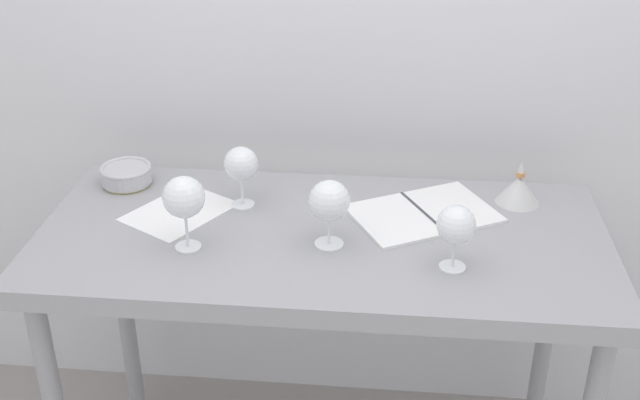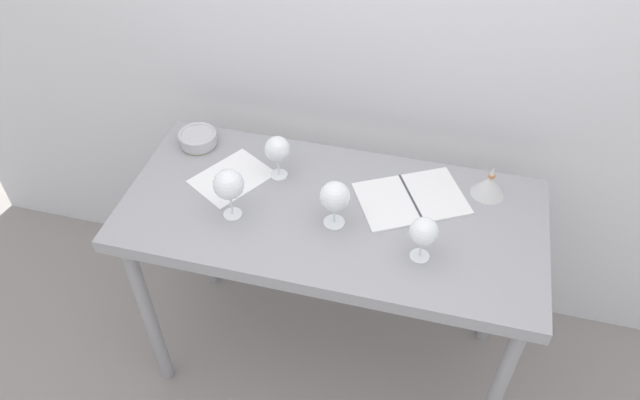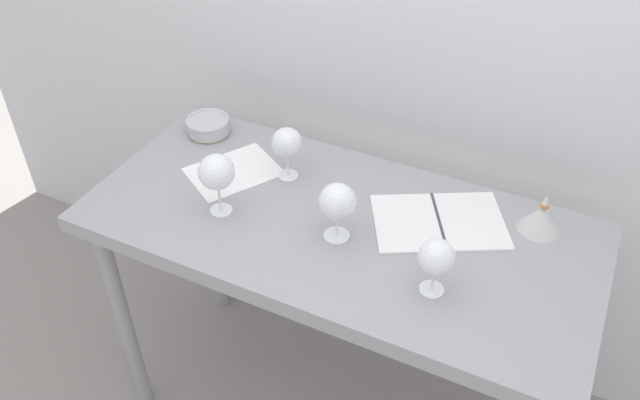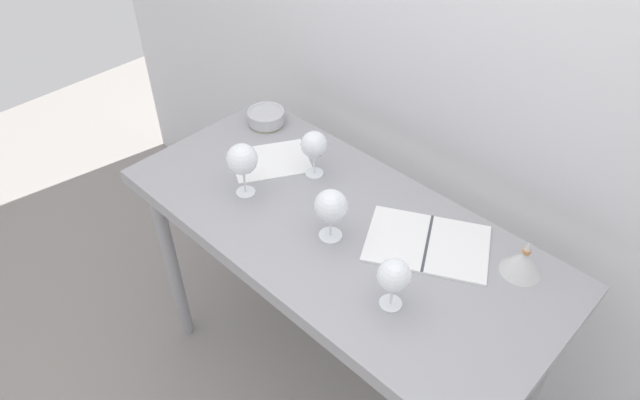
{
  "view_description": "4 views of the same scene",
  "coord_description": "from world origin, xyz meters",
  "views": [
    {
      "loc": [
        0.16,
        -1.67,
        1.86
      ],
      "look_at": [
        -0.01,
        0.02,
        0.97
      ],
      "focal_mm": 44.03,
      "sensor_mm": 36.0,
      "label": 1
    },
    {
      "loc": [
        0.31,
        -1.38,
        2.31
      ],
      "look_at": [
        -0.04,
        -0.02,
        0.95
      ],
      "focal_mm": 33.73,
      "sensor_mm": 36.0,
      "label": 2
    },
    {
      "loc": [
        0.54,
        -1.23,
        2.06
      ],
      "look_at": [
        -0.06,
        0.01,
        0.94
      ],
      "focal_mm": 36.45,
      "sensor_mm": 36.0,
      "label": 3
    },
    {
      "loc": [
        0.84,
        -0.95,
        2.1
      ],
      "look_at": [
        -0.08,
        -0.01,
        0.95
      ],
      "focal_mm": 32.23,
      "sensor_mm": 36.0,
      "label": 4
    }
  ],
  "objects": [
    {
      "name": "steel_counter",
      "position": [
        0.0,
        -0.01,
        0.79
      ],
      "size": [
        1.4,
        0.65,
        0.9
      ],
      "color": "#939398",
      "rests_on": "ground_plane"
    },
    {
      "name": "back_wall",
      "position": [
        0.0,
        0.49,
        1.3
      ],
      "size": [
        3.8,
        0.04,
        2.6
      ],
      "primitive_type": "cube",
      "color": "silver",
      "rests_on": "ground_plane"
    },
    {
      "name": "wine_glass_far_left",
      "position": [
        -0.22,
        0.11,
        1.02
      ],
      "size": [
        0.09,
        0.09,
        0.16
      ],
      "color": "white",
      "rests_on": "steel_counter"
    },
    {
      "name": "tasting_bowl",
      "position": [
        -0.56,
        0.21,
        0.93
      ],
      "size": [
        0.14,
        0.14,
        0.06
      ],
      "color": "#DBCC66",
      "rests_on": "steel_counter"
    },
    {
      "name": "wine_glass_near_right",
      "position": [
        0.31,
        -0.14,
        1.01
      ],
      "size": [
        0.09,
        0.09,
        0.16
      ],
      "color": "white",
      "rests_on": "steel_counter"
    },
    {
      "name": "open_notebook",
      "position": [
        0.25,
        0.11,
        0.9
      ],
      "size": [
        0.42,
        0.38,
        0.01
      ],
      "rotation": [
        0.0,
        0.0,
        0.5
      ],
      "color": "white",
      "rests_on": "steel_counter"
    },
    {
      "name": "decanter_funnel",
      "position": [
        0.5,
        0.2,
        0.94
      ],
      "size": [
        0.12,
        0.12,
        0.12
      ],
      "color": "silver",
      "rests_on": "steel_counter"
    },
    {
      "name": "wine_glass_near_center",
      "position": [
        0.02,
        -0.06,
        1.01
      ],
      "size": [
        0.1,
        0.1,
        0.17
      ],
      "color": "white",
      "rests_on": "steel_counter"
    },
    {
      "name": "wine_glass_near_left",
      "position": [
        -0.31,
        -0.11,
        1.03
      ],
      "size": [
        0.1,
        0.1,
        0.18
      ],
      "color": "white",
      "rests_on": "steel_counter"
    },
    {
      "name": "tasting_sheet_upper",
      "position": [
        -0.38,
        0.06,
        0.9
      ],
      "size": [
        0.3,
        0.32,
        0.0
      ],
      "primitive_type": "cube",
      "rotation": [
        0.0,
        0.0,
        -0.54
      ],
      "color": "white",
      "rests_on": "steel_counter"
    }
  ]
}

